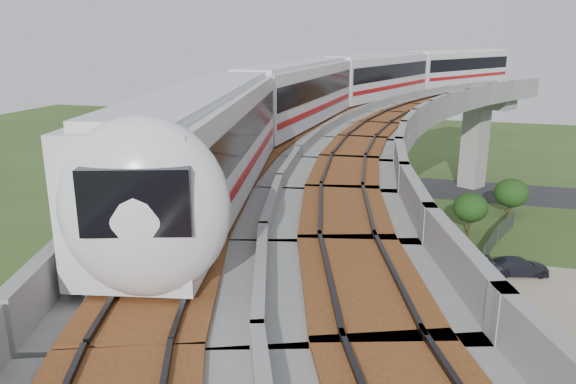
% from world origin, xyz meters
% --- Properties ---
extents(ground, '(160.00, 160.00, 0.00)m').
position_xyz_m(ground, '(0.00, 0.00, 0.00)').
color(ground, '#31471C').
rests_on(ground, ground).
extents(asphalt_road, '(60.00, 8.00, 0.03)m').
position_xyz_m(asphalt_road, '(0.00, 30.00, 0.01)').
color(asphalt_road, '#232326').
rests_on(asphalt_road, ground).
extents(viaduct, '(19.58, 73.98, 11.40)m').
position_xyz_m(viaduct, '(3.84, 0.00, 9.05)').
color(viaduct, '#99968E').
rests_on(viaduct, ground).
extents(metro_train, '(15.87, 60.51, 3.64)m').
position_xyz_m(metro_train, '(1.11, 9.51, 12.31)').
color(metro_train, silver).
rests_on(metro_train, ground).
extents(fence, '(3.87, 38.73, 1.50)m').
position_xyz_m(fence, '(9.75, 0.00, 0.75)').
color(fence, '#2D382D').
rests_on(fence, ground).
extents(tree_0, '(2.94, 2.94, 3.40)m').
position_xyz_m(tree_0, '(12.15, 22.27, 2.14)').
color(tree_0, '#382314').
rests_on(tree_0, ground).
extents(tree_1, '(2.72, 2.72, 3.52)m').
position_xyz_m(tree_1, '(8.55, 16.04, 2.36)').
color(tree_1, '#382314').
rests_on(tree_1, ground).
extents(tree_2, '(1.94, 1.94, 2.60)m').
position_xyz_m(tree_2, '(7.18, 9.60, 1.77)').
color(tree_2, '#382314').
rests_on(tree_2, ground).
extents(tree_3, '(2.37, 2.37, 2.70)m').
position_xyz_m(tree_3, '(7.22, 2.33, 1.69)').
color(tree_3, '#382314').
rests_on(tree_3, ground).
extents(tree_4, '(2.32, 2.32, 3.29)m').
position_xyz_m(tree_4, '(6.04, -3.72, 2.30)').
color(tree_4, '#382314').
rests_on(tree_4, ground).
extents(car_dark, '(4.34, 2.68, 1.17)m').
position_xyz_m(car_dark, '(11.60, 9.00, 0.63)').
color(car_dark, black).
rests_on(car_dark, dirt_lot).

